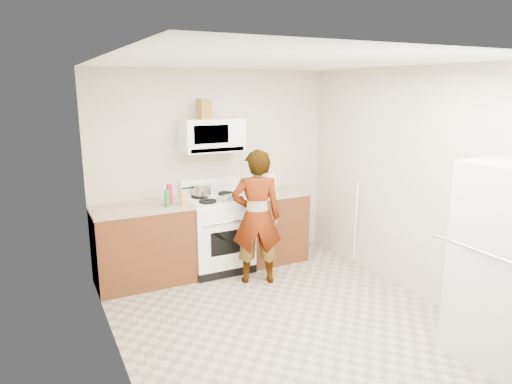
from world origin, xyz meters
TOP-DOWN VIEW (x-y plane):
  - floor at (0.00, 0.00)m, footprint 3.60×3.60m
  - back_wall at (0.00, 1.79)m, footprint 3.20×0.02m
  - right_wall at (1.59, 0.00)m, footprint 0.02×3.60m
  - cabinet_left at (-1.04, 1.49)m, footprint 1.12×0.62m
  - counter_left at (-1.04, 1.49)m, footprint 1.14×0.64m
  - cabinet_right at (0.68, 1.49)m, footprint 0.80×0.62m
  - counter_right at (0.68, 1.49)m, footprint 0.82×0.64m
  - gas_range at (-0.10, 1.48)m, footprint 0.76×0.65m
  - microwave at (-0.10, 1.61)m, footprint 0.76×0.38m
  - person at (0.16, 0.91)m, footprint 0.68×0.57m
  - fridge at (1.31, -1.43)m, footprint 0.76×0.76m
  - kettle at (0.74, 1.60)m, footprint 0.20×0.20m
  - jug at (-0.21, 1.57)m, footprint 0.16×0.16m
  - saucepan at (-0.24, 1.64)m, footprint 0.28×0.28m
  - tray at (-0.02, 1.32)m, footprint 0.29×0.23m
  - bottle_spray at (-0.72, 1.43)m, footprint 0.09×0.09m
  - bottle_hot_sauce at (-0.60, 1.31)m, footprint 0.05×0.05m
  - bottle_green_cap at (-0.77, 1.33)m, footprint 0.07×0.07m
  - pot_lid at (-0.71, 1.42)m, footprint 0.29×0.29m
  - broom at (1.54, 0.80)m, footprint 0.17×0.21m

SIDE VIEW (x-z plane):
  - floor at x=0.00m, z-range 0.00..0.00m
  - cabinet_left at x=-1.04m, z-range 0.00..0.90m
  - cabinet_right at x=0.68m, z-range 0.00..0.90m
  - gas_range at x=-0.10m, z-range -0.08..1.05m
  - broom at x=1.54m, z-range 0.01..1.15m
  - person at x=0.16m, z-range 0.00..1.60m
  - fridge at x=1.31m, z-range 0.00..1.70m
  - counter_left at x=-1.04m, z-range 0.90..0.93m
  - counter_right at x=0.68m, z-range 0.90..0.93m
  - pot_lid at x=-0.71m, z-range 0.94..0.95m
  - tray at x=-0.02m, z-range 0.93..0.98m
  - bottle_hot_sauce at x=-0.60m, z-range 0.94..1.10m
  - saucepan at x=-0.24m, z-range 0.95..1.08m
  - kettle at x=0.74m, z-range 0.94..1.12m
  - bottle_green_cap at x=-0.77m, z-range 0.94..1.13m
  - bottle_spray at x=-0.72m, z-range 0.94..1.18m
  - back_wall at x=0.00m, z-range 0.00..2.50m
  - right_wall at x=1.59m, z-range 0.00..2.50m
  - microwave at x=-0.10m, z-range 1.50..1.90m
  - jug at x=-0.21m, z-range 1.90..2.14m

